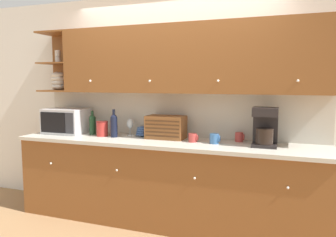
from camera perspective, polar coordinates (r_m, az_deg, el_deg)
ground_plane at (r=4.16m, az=1.08°, el=-15.92°), size 24.00×24.00×0.00m
wall_back at (r=3.88m, az=1.26°, el=2.28°), size 5.81×0.06×2.60m
counter_unit at (r=3.71m, az=-0.51°, el=-10.97°), size 3.43×0.67×0.94m
backsplash_panel at (r=3.86m, az=1.09°, el=0.72°), size 3.41×0.01×0.52m
upper_cabinets at (r=3.64m, az=2.64°, el=10.23°), size 3.41×0.37×0.74m
microwave at (r=4.28m, az=-17.31°, el=-0.42°), size 0.50×0.37×0.31m
second_wine_bottle at (r=4.10m, az=-13.01°, el=-0.87°), size 0.08×0.08×0.29m
storage_canister at (r=3.95m, az=-11.38°, el=-1.74°), size 0.14×0.14×0.18m
wine_bottle at (r=3.85m, az=-9.40°, el=-1.05°), size 0.08×0.08×0.33m
wine_glass at (r=3.94m, az=-6.63°, el=-0.97°), size 0.08×0.08×0.20m
bowl_stack_on_counter at (r=3.90m, az=-4.44°, el=-2.26°), size 0.17×0.17×0.12m
bread_box at (r=3.70m, az=-0.37°, el=-1.52°), size 0.43×0.25×0.26m
mug at (r=3.51m, az=4.37°, el=-3.36°), size 0.10×0.09×0.09m
mug_blue_second at (r=3.45m, az=8.11°, el=-3.50°), size 0.11×0.10×0.10m
mug_patterned_third at (r=3.61m, az=12.32°, el=-3.17°), size 0.10×0.09×0.10m
coffee_maker at (r=3.39m, az=16.55°, el=-1.37°), size 0.24×0.22×0.39m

